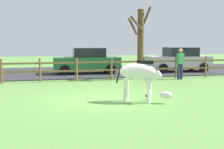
{
  "coord_description": "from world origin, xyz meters",
  "views": [
    {
      "loc": [
        -1.97,
        -10.63,
        2.09
      ],
      "look_at": [
        0.7,
        0.72,
        0.79
      ],
      "focal_mm": 49.7,
      "sensor_mm": 36.0,
      "label": 1
    }
  ],
  "objects_px": {
    "parked_car_silver": "(179,59)",
    "visitor_left_of_tree": "(180,62)",
    "zebra": "(140,75)",
    "crow_on_grass": "(148,96)",
    "bare_tree": "(140,42)",
    "parked_car_green": "(87,60)"
  },
  "relations": [
    {
      "from": "parked_car_silver",
      "to": "visitor_left_of_tree",
      "type": "bearing_deg",
      "value": -114.27
    },
    {
      "from": "zebra",
      "to": "crow_on_grass",
      "type": "relative_size",
      "value": 8.07
    },
    {
      "from": "zebra",
      "to": "visitor_left_of_tree",
      "type": "xyz_separation_m",
      "value": [
        3.99,
        5.27,
        -0.02
      ]
    },
    {
      "from": "bare_tree",
      "to": "parked_car_silver",
      "type": "relative_size",
      "value": 0.95
    },
    {
      "from": "parked_car_green",
      "to": "zebra",
      "type": "bearing_deg",
      "value": -87.19
    },
    {
      "from": "bare_tree",
      "to": "parked_car_green",
      "type": "xyz_separation_m",
      "value": [
        -2.4,
        3.02,
        -1.13
      ]
    },
    {
      "from": "bare_tree",
      "to": "visitor_left_of_tree",
      "type": "bearing_deg",
      "value": -16.75
    },
    {
      "from": "zebra",
      "to": "parked_car_green",
      "type": "bearing_deg",
      "value": 92.81
    },
    {
      "from": "crow_on_grass",
      "to": "bare_tree",
      "type": "bearing_deg",
      "value": 74.45
    },
    {
      "from": "bare_tree",
      "to": "crow_on_grass",
      "type": "distance_m",
      "value": 5.97
    },
    {
      "from": "bare_tree",
      "to": "parked_car_green",
      "type": "height_order",
      "value": "bare_tree"
    },
    {
      "from": "parked_car_silver",
      "to": "visitor_left_of_tree",
      "type": "distance_m",
      "value": 3.69
    },
    {
      "from": "zebra",
      "to": "parked_car_silver",
      "type": "relative_size",
      "value": 0.43
    },
    {
      "from": "zebra",
      "to": "bare_tree",
      "type": "bearing_deg",
      "value": 71.54
    },
    {
      "from": "bare_tree",
      "to": "parked_car_silver",
      "type": "height_order",
      "value": "bare_tree"
    },
    {
      "from": "zebra",
      "to": "crow_on_grass",
      "type": "xyz_separation_m",
      "value": [
        0.44,
        0.42,
        -0.8
      ]
    },
    {
      "from": "bare_tree",
      "to": "visitor_left_of_tree",
      "type": "xyz_separation_m",
      "value": [
        2.03,
        -0.61,
        -1.06
      ]
    },
    {
      "from": "zebra",
      "to": "visitor_left_of_tree",
      "type": "height_order",
      "value": "visitor_left_of_tree"
    },
    {
      "from": "zebra",
      "to": "visitor_left_of_tree",
      "type": "distance_m",
      "value": 6.61
    },
    {
      "from": "bare_tree",
      "to": "parked_car_green",
      "type": "bearing_deg",
      "value": 128.46
    },
    {
      "from": "parked_car_green",
      "to": "visitor_left_of_tree",
      "type": "xyz_separation_m",
      "value": [
        4.43,
        -3.63,
        0.06
      ]
    },
    {
      "from": "crow_on_grass",
      "to": "parked_car_green",
      "type": "relative_size",
      "value": 0.05
    }
  ]
}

